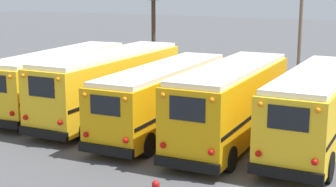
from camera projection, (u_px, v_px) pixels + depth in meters
ground_plane at (168, 128)px, 24.19m from camera, size 160.00×160.00×0.00m
school_bus_0 at (61, 78)px, 27.49m from camera, size 3.08×10.70×3.11m
school_bus_1 at (111, 82)px, 25.68m from camera, size 2.71×10.65×3.33m
school_bus_2 at (164, 95)px, 23.52m from camera, size 2.44×10.26×2.98m
school_bus_3 at (232, 101)px, 21.63m from camera, size 2.57×9.55×3.31m
school_bus_4 at (317, 107)px, 20.77m from camera, size 2.76×9.87×3.21m
utility_pole at (301, 16)px, 34.00m from camera, size 1.80×0.24×8.62m
fence_line at (222, 81)px, 30.56m from camera, size 21.60×0.06×1.42m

